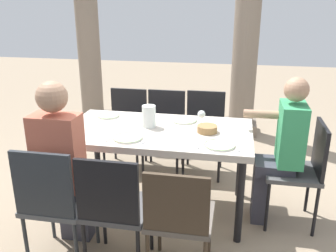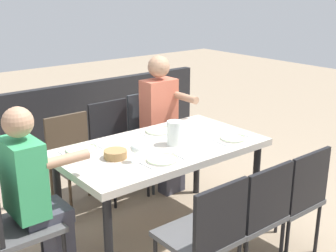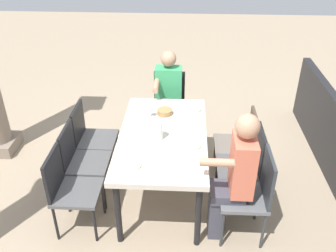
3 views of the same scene
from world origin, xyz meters
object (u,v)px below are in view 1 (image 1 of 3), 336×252
Objects in this scene: stone_column_near at (87,23)px; plate_3 at (220,145)px; plate_2 at (184,120)px; plate_0 at (108,116)px; diner_man_white at (63,163)px; plate_1 at (128,138)px; wine_glass_2 at (201,115)px; chair_west_north at (127,123)px; diner_woman_green at (281,148)px; water_pitcher at (149,117)px; dining_table at (158,137)px; chair_east_south at (179,216)px; chair_mid_south at (114,205)px; chair_head_east at (302,166)px; chair_west_south at (54,199)px; stone_column_centre at (247,30)px; bread_basket at (207,129)px; chair_mid_north at (165,125)px; chair_east_north at (204,127)px.

stone_column_near is 3.34m from plate_3.
plate_0 is at bearing -179.91° from plate_2.
stone_column_near is at bearing 108.21° from diner_man_white.
wine_glass_2 is (0.55, 0.43, 0.09)m from plate_1.
plate_0 is at bearing -88.69° from chair_west_north.
diner_woman_green is 6.66× the size of water_pitcher.
dining_table is 0.34m from plate_1.
plate_2 is (0.38, 0.53, 0.00)m from plate_1.
water_pitcher is at bearing 114.46° from chair_east_south.
chair_mid_south reaches higher than plate_1.
chair_head_east is at bearing 21.09° from diner_man_white.
chair_head_east is (1.79, 0.88, -0.00)m from chair_west_south.
plate_3 is (0.55, -0.29, 0.08)m from dining_table.
stone_column_centre is (1.29, 1.36, 0.94)m from chair_west_north.
stone_column_centre is (-0.49, 2.23, 0.91)m from chair_head_east.
bread_basket is at bearing 112.66° from plate_3.
stone_column_near is 14.80× the size of plate_0.
wine_glass_2 is 0.84× the size of bread_basket.
water_pitcher is (-0.64, 0.34, 0.08)m from plate_3.
chair_mid_south reaches higher than plate_2.
stone_column_centre reaches higher than chair_west_north.
bread_basket is (0.62, 0.28, 0.02)m from plate_1.
dining_table is at bearing -126.27° from plate_2.
plate_2 is at bearing 74.84° from chair_mid_south.
chair_head_east is 6.37× the size of wine_glass_2.
chair_head_east is (1.35, -0.87, 0.02)m from chair_mid_north.
chair_west_south is 0.27m from diner_man_white.
water_pitcher is (1.43, -2.18, -0.64)m from stone_column_near.
chair_east_south is at bearing -52.35° from plate_0.
plate_2 is at bearing 123.08° from plate_3.
water_pitcher reaches higher than chair_east_north.
wine_glass_2 is (-0.38, -2.07, -0.56)m from stone_column_centre.
water_pitcher is at bearing -24.63° from plate_0.
diner_man_white is at bearing -119.67° from chair_east_north.
chair_west_south reaches higher than chair_east_south.
chair_head_east is at bearing -0.40° from bread_basket.
diner_man_white is at bearing -105.92° from chair_mid_north.
plate_2 is 0.35m from bread_basket.
chair_head_east reaches higher than plate_1.
dining_table is 0.43m from wine_glass_2.
chair_mid_south reaches higher than chair_mid_north.
chair_east_south is 1.25m from chair_head_east.
chair_mid_south is 0.66m from plate_1.
water_pitcher is at bearing 88.51° from chair_mid_south.
chair_mid_north is 1.46m from diner_woman_green.
plate_1 is (0.37, -1.14, 0.28)m from chair_west_north.
chair_mid_north is 0.93m from wine_glass_2.
dining_table is 0.95m from chair_east_south.
chair_west_north is 1.83m from diner_woman_green.
wine_glass_2 reaches higher than chair_east_north.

